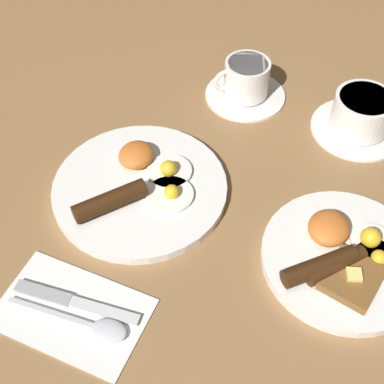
# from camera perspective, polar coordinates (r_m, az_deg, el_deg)

# --- Properties ---
(ground_plane) EXTENTS (3.00, 3.00, 0.00)m
(ground_plane) POSITION_cam_1_polar(r_m,az_deg,el_deg) (0.84, -5.53, 0.05)
(ground_plane) COLOR olive
(breakfast_plate_near) EXTENTS (0.27, 0.27, 0.04)m
(breakfast_plate_near) POSITION_cam_1_polar(r_m,az_deg,el_deg) (0.84, -5.59, 0.59)
(breakfast_plate_near) COLOR white
(breakfast_plate_near) RESTS_ON ground_plane
(breakfast_plate_far) EXTENTS (0.23, 0.23, 0.04)m
(breakfast_plate_far) POSITION_cam_1_polar(r_m,az_deg,el_deg) (0.78, 15.87, -6.63)
(breakfast_plate_far) COLOR white
(breakfast_plate_far) RESTS_ON ground_plane
(teacup_near) EXTENTS (0.15, 0.15, 0.07)m
(teacup_near) POSITION_cam_1_polar(r_m,az_deg,el_deg) (0.99, 5.76, 11.54)
(teacup_near) COLOR white
(teacup_near) RESTS_ON ground_plane
(teacup_far) EXTENTS (0.16, 0.16, 0.07)m
(teacup_far) POSITION_cam_1_polar(r_m,az_deg,el_deg) (0.96, 17.55, 7.79)
(teacup_far) COLOR white
(teacup_far) RESTS_ON ground_plane
(napkin) EXTENTS (0.13, 0.20, 0.01)m
(napkin) POSITION_cam_1_polar(r_m,az_deg,el_deg) (0.74, -12.68, -12.34)
(napkin) COLOR white
(napkin) RESTS_ON ground_plane
(knife) EXTENTS (0.04, 0.18, 0.01)m
(knife) POSITION_cam_1_polar(r_m,az_deg,el_deg) (0.74, -12.97, -11.20)
(knife) COLOR silver
(knife) RESTS_ON napkin
(spoon) EXTENTS (0.04, 0.17, 0.01)m
(spoon) POSITION_cam_1_polar(r_m,az_deg,el_deg) (0.71, -10.20, -13.95)
(spoon) COLOR silver
(spoon) RESTS_ON napkin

